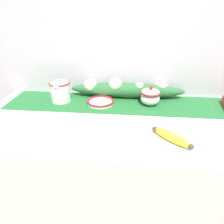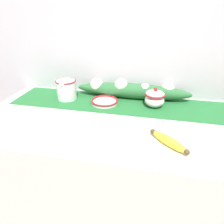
{
  "view_description": "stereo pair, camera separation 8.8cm",
  "coord_description": "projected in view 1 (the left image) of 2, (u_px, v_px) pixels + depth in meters",
  "views": [
    {
      "loc": [
        0.01,
        -0.8,
        1.39
      ],
      "look_at": [
        -0.06,
        -0.03,
        0.98
      ],
      "focal_mm": 32.0,
      "sensor_mm": 36.0,
      "label": 1
    },
    {
      "loc": [
        0.1,
        -0.79,
        1.39
      ],
      "look_at": [
        -0.06,
        -0.03,
        0.98
      ],
      "focal_mm": 32.0,
      "sensor_mm": 36.0,
      "label": 2
    }
  ],
  "objects": [
    {
      "name": "small_dish",
      "position": [
        101.0,
        102.0,
        1.06
      ],
      "size": [
        0.14,
        0.14,
        0.02
      ],
      "color": "white",
      "rests_on": "countertop"
    },
    {
      "name": "spoon",
      "position": [
        162.0,
        119.0,
        0.92
      ],
      "size": [
        0.16,
        0.08,
        0.01
      ],
      "rotation": [
        0.0,
        0.0,
        0.45
      ],
      "color": "#B7B7BC",
      "rests_on": "countertop"
    },
    {
      "name": "countertop",
      "position": [
        123.0,
        190.0,
        1.14
      ],
      "size": [
        1.38,
        0.61,
        0.93
      ],
      "primitive_type": "cube",
      "color": "silver",
      "rests_on": "ground_plane"
    },
    {
      "name": "table_runner",
      "position": [
        126.0,
        104.0,
        1.07
      ],
      "size": [
        1.27,
        0.25,
        0.0
      ],
      "primitive_type": "cube",
      "color": "#236B33",
      "rests_on": "countertop"
    },
    {
      "name": "cream_pitcher",
      "position": [
        60.0,
        91.0,
        1.07
      ],
      "size": [
        0.11,
        0.13,
        0.11
      ],
      "color": "white",
      "rests_on": "countertop"
    },
    {
      "name": "banana",
      "position": [
        172.0,
        137.0,
        0.76
      ],
      "size": [
        0.15,
        0.14,
        0.04
      ],
      "rotation": [
        0.0,
        0.0,
        -0.73
      ],
      "color": "yellow",
      "rests_on": "countertop"
    },
    {
      "name": "back_wall",
      "position": [
        129.0,
        47.0,
        1.08
      ],
      "size": [
        2.18,
        0.04,
        2.4
      ],
      "primitive_type": "cube",
      "color": "silver",
      "rests_on": "ground_plane"
    },
    {
      "name": "poinsettia_garland",
      "position": [
        126.0,
        89.0,
        1.12
      ],
      "size": [
        0.64,
        0.1,
        0.11
      ],
      "color": "#2D6B38",
      "rests_on": "countertop"
    },
    {
      "name": "sugar_bowl",
      "position": [
        150.0,
        96.0,
        1.04
      ],
      "size": [
        0.1,
        0.1,
        0.1
      ],
      "color": "white",
      "rests_on": "countertop"
    }
  ]
}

